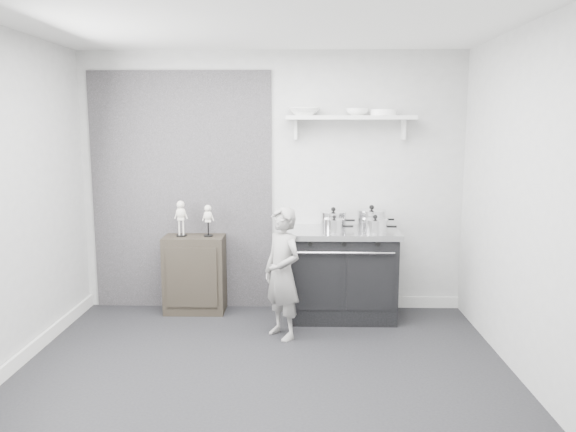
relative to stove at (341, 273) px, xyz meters
The scene contains 15 objects.
ground 1.70m from the stove, 115.84° to the right, with size 4.00×4.00×0.00m, color black.
room_shell 1.95m from the stove, 121.21° to the right, with size 4.02×3.62×2.71m.
wall_shelf 1.57m from the stove, 67.01° to the left, with size 1.30×0.26×0.24m.
stove is the anchor object (origin of this frame).
side_cabinet 1.52m from the stove, behind, with size 0.62×0.36×0.81m, color black.
child 0.83m from the stove, 135.11° to the right, with size 0.44×0.29×1.22m, color gray.
pot_back_left 0.55m from the stove, 123.31° to the left, with size 0.36×0.27×0.21m.
pot_back_right 0.64m from the stove, 22.11° to the left, with size 0.38×0.29×0.23m.
pot_front_right 0.62m from the stove, 24.91° to the right, with size 0.33×0.25×0.18m.
pot_front_center 0.55m from the stove, 119.34° to the right, with size 0.29×0.20×0.17m.
skeleton_full 1.75m from the stove, behind, with size 0.12×0.08×0.43m, color beige, non-canonical shape.
skeleton_torso 1.47m from the stove, behind, with size 0.11×0.07×0.38m, color beige, non-canonical shape.
bowl_large 1.68m from the stove, 153.03° to the left, with size 0.33×0.33×0.08m, color white.
bowl_small 1.64m from the stove, 51.38° to the left, with size 0.22×0.22×0.07m, color white.
plate_stack 1.68m from the stove, 24.94° to the left, with size 0.27×0.27×0.06m, color white.
Camera 1 is at (0.29, -4.07, 1.93)m, focal length 35.00 mm.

